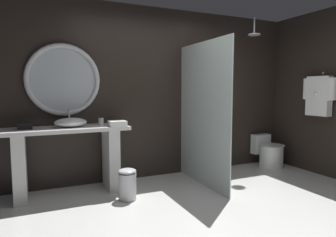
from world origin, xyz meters
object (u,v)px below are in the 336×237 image
(tumbler_cup, at_px, (101,122))
(waste_bin, at_px, (127,184))
(toilet, at_px, (269,153))
(vessel_sink, at_px, (71,122))
(round_wall_mirror, at_px, (63,80))
(rain_shower_head, at_px, (254,33))
(folded_hand_towel, at_px, (117,124))
(tissue_box, at_px, (25,126))
(hanging_bathrobe, at_px, (319,94))

(tumbler_cup, distance_m, waste_bin, 0.94)
(toilet, bearing_deg, tumbler_cup, 178.83)
(vessel_sink, relative_size, round_wall_mirror, 0.42)
(tumbler_cup, relative_size, rain_shower_head, 0.36)
(waste_bin, height_order, folded_hand_towel, folded_hand_towel)
(tissue_box, bearing_deg, toilet, -0.75)
(round_wall_mirror, relative_size, rain_shower_head, 3.55)
(vessel_sink, bearing_deg, hanging_bathrobe, -11.57)
(tissue_box, xyz_separation_m, folded_hand_towel, (1.10, -0.19, -0.00))
(waste_bin, bearing_deg, rain_shower_head, 10.12)
(vessel_sink, height_order, waste_bin, vessel_sink)
(rain_shower_head, xyz_separation_m, waste_bin, (-2.25, -0.40, -2.06))
(tumbler_cup, xyz_separation_m, hanging_bathrobe, (3.24, -0.76, 0.36))
(tumbler_cup, relative_size, tissue_box, 0.60)
(vessel_sink, bearing_deg, round_wall_mirror, 101.56)
(vessel_sink, distance_m, tumbler_cup, 0.40)
(toilet, relative_size, waste_bin, 1.47)
(tissue_box, relative_size, round_wall_mirror, 0.17)
(tissue_box, relative_size, waste_bin, 0.42)
(tumbler_cup, xyz_separation_m, toilet, (2.93, -0.06, -0.69))
(vessel_sink, bearing_deg, tumbler_cup, 2.58)
(hanging_bathrobe, relative_size, toilet, 1.19)
(tumbler_cup, bearing_deg, rain_shower_head, -3.50)
(tumbler_cup, xyz_separation_m, waste_bin, (0.20, -0.55, -0.73))
(waste_bin, xyz_separation_m, folded_hand_towel, (-0.02, 0.35, 0.72))
(tumbler_cup, xyz_separation_m, tissue_box, (-0.93, -0.01, -0.01))
(hanging_bathrobe, bearing_deg, round_wall_mirror, 165.03)
(tumbler_cup, xyz_separation_m, round_wall_mirror, (-0.44, 0.22, 0.56))
(tissue_box, xyz_separation_m, waste_bin, (1.12, -0.54, -0.72))
(vessel_sink, height_order, hanging_bathrobe, hanging_bathrobe)
(tissue_box, height_order, toilet, tissue_box)
(vessel_sink, xyz_separation_m, rain_shower_head, (2.84, -0.13, 1.32))
(tissue_box, height_order, waste_bin, tissue_box)
(waste_bin, bearing_deg, toilet, 10.19)
(vessel_sink, height_order, tumbler_cup, vessel_sink)
(tissue_box, relative_size, folded_hand_towel, 0.75)
(toilet, bearing_deg, rain_shower_head, -169.49)
(rain_shower_head, xyz_separation_m, toilet, (0.48, 0.09, -2.02))
(rain_shower_head, height_order, toilet, rain_shower_head)
(tumbler_cup, bearing_deg, round_wall_mirror, 153.36)
(rain_shower_head, distance_m, waste_bin, 3.08)
(vessel_sink, distance_m, folded_hand_towel, 0.60)
(hanging_bathrobe, bearing_deg, vessel_sink, 168.43)
(round_wall_mirror, relative_size, toilet, 1.68)
(tissue_box, xyz_separation_m, hanging_bathrobe, (4.17, -0.75, 0.37))
(folded_hand_towel, bearing_deg, toilet, 2.96)
(toilet, bearing_deg, waste_bin, -169.81)
(vessel_sink, relative_size, toilet, 0.71)
(rain_shower_head, bearing_deg, waste_bin, -169.88)
(toilet, bearing_deg, vessel_sink, 179.27)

